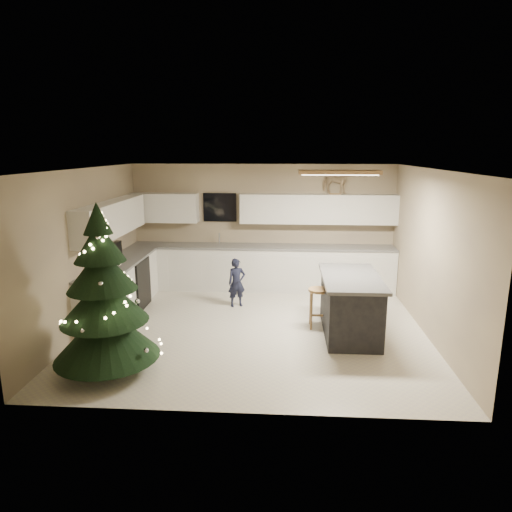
# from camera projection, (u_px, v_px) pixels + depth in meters

# --- Properties ---
(ground_plane) EXTENTS (5.50, 5.50, 0.00)m
(ground_plane) POSITION_uv_depth(u_px,v_px,m) (255.00, 328.00, 7.55)
(ground_plane) COLOR beige
(room_shell) EXTENTS (5.52, 5.02, 2.61)m
(room_shell) POSITION_uv_depth(u_px,v_px,m) (256.00, 224.00, 7.15)
(room_shell) COLOR tan
(room_shell) RESTS_ON ground_plane
(cabinetry) EXTENTS (5.50, 3.20, 2.00)m
(cabinetry) POSITION_uv_depth(u_px,v_px,m) (214.00, 260.00, 9.04)
(cabinetry) COLOR silver
(cabinetry) RESTS_ON ground_plane
(island) EXTENTS (0.90, 1.70, 0.95)m
(island) POSITION_uv_depth(u_px,v_px,m) (350.00, 305.00, 7.26)
(island) COLOR black
(island) RESTS_ON ground_plane
(bar_stool) EXTENTS (0.35, 0.35, 0.66)m
(bar_stool) POSITION_uv_depth(u_px,v_px,m) (319.00, 298.00, 7.50)
(bar_stool) COLOR olive
(bar_stool) RESTS_ON ground_plane
(christmas_tree) EXTENTS (1.42, 1.37, 2.26)m
(christmas_tree) POSITION_uv_depth(u_px,v_px,m) (104.00, 305.00, 5.90)
(christmas_tree) COLOR #3F2816
(christmas_tree) RESTS_ON ground_plane
(toddler) EXTENTS (0.39, 0.33, 0.92)m
(toddler) POSITION_uv_depth(u_px,v_px,m) (237.00, 283.00, 8.54)
(toddler) COLOR black
(toddler) RESTS_ON ground_plane
(rocking_horse) EXTENTS (0.65, 0.47, 0.52)m
(rocking_horse) POSITION_uv_depth(u_px,v_px,m) (336.00, 181.00, 9.20)
(rocking_horse) COLOR olive
(rocking_horse) RESTS_ON cabinetry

